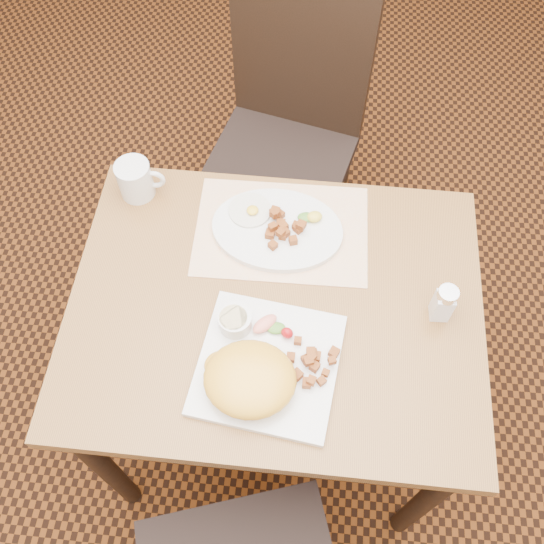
{
  "coord_description": "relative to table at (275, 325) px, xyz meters",
  "views": [
    {
      "loc": [
        0.05,
        -0.61,
        1.92
      ],
      "look_at": [
        -0.01,
        0.04,
        0.82
      ],
      "focal_mm": 40.0,
      "sensor_mm": 36.0,
      "label": 1
    }
  ],
  "objects": [
    {
      "name": "ramekin",
      "position": [
        -0.08,
        -0.07,
        0.15
      ],
      "size": [
        0.07,
        0.07,
        0.04
      ],
      "color": "silver",
      "rests_on": "plate_square"
    },
    {
      "name": "garnish_ov",
      "position": [
        0.06,
        0.22,
        0.14
      ],
      "size": [
        0.06,
        0.04,
        0.02
      ],
      "color": "#387223",
      "rests_on": "plate_oval"
    },
    {
      "name": "coffee_mug",
      "position": [
        -0.36,
        0.27,
        0.16
      ],
      "size": [
        0.11,
        0.08,
        0.09
      ],
      "color": "silver",
      "rests_on": "table"
    },
    {
      "name": "chair_far",
      "position": [
        -0.03,
        0.72,
        -0.1
      ],
      "size": [
        0.51,
        0.52,
        0.97
      ],
      "rotation": [
        0.0,
        0.0,
        2.9
      ],
      "color": "black",
      "rests_on": "ground"
    },
    {
      "name": "garnish_sq",
      "position": [
        0.0,
        -0.07,
        0.14
      ],
      "size": [
        0.1,
        0.06,
        0.03
      ],
      "color": "#387223",
      "rests_on": "plate_square"
    },
    {
      "name": "home_fries_sq",
      "position": [
        0.08,
        -0.14,
        0.14
      ],
      "size": [
        0.13,
        0.11,
        0.03
      ],
      "color": "#984A18",
      "rests_on": "plate_square"
    },
    {
      "name": "plate_square",
      "position": [
        -0.0,
        -0.15,
        0.12
      ],
      "size": [
        0.31,
        0.31,
        0.02
      ],
      "primitive_type": "cube",
      "rotation": [
        0.0,
        0.0,
        -0.12
      ],
      "color": "silver",
      "rests_on": "table"
    },
    {
      "name": "salt_shaker",
      "position": [
        0.35,
        0.01,
        0.16
      ],
      "size": [
        0.04,
        0.04,
        0.1
      ],
      "color": "white",
      "rests_on": "table"
    },
    {
      "name": "home_fries_ov",
      "position": [
        -0.0,
        0.18,
        0.14
      ],
      "size": [
        0.09,
        0.11,
        0.03
      ],
      "color": "#984A18",
      "rests_on": "plate_oval"
    },
    {
      "name": "ground",
      "position": [
        0.0,
        0.0,
        -0.64
      ],
      "size": [
        8.0,
        8.0,
        0.0
      ],
      "primitive_type": "plane",
      "color": "black",
      "rests_on": "ground"
    },
    {
      "name": "placemat",
      "position": [
        -0.0,
        0.19,
        0.11
      ],
      "size": [
        0.41,
        0.29,
        0.0
      ],
      "primitive_type": "cube",
      "rotation": [
        0.0,
        0.0,
        0.02
      ],
      "color": "white",
      "rests_on": "table"
    },
    {
      "name": "fried_egg",
      "position": [
        -0.08,
        0.23,
        0.13
      ],
      "size": [
        0.1,
        0.1,
        0.02
      ],
      "color": "white",
      "rests_on": "plate_oval"
    },
    {
      "name": "hollandaise_mound",
      "position": [
        -0.03,
        -0.19,
        0.16
      ],
      "size": [
        0.19,
        0.16,
        0.07
      ],
      "color": "yellow",
      "rests_on": "plate_square"
    },
    {
      "name": "table",
      "position": [
        0.0,
        0.0,
        0.0
      ],
      "size": [
        0.9,
        0.7,
        0.75
      ],
      "color": "brown",
      "rests_on": "ground"
    },
    {
      "name": "plate_oval",
      "position": [
        -0.01,
        0.19,
        0.12
      ],
      "size": [
        0.32,
        0.25,
        0.02
      ],
      "primitive_type": null,
      "rotation": [
        0.0,
        0.0,
        -0.06
      ],
      "color": "silver",
      "rests_on": "placemat"
    }
  ]
}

